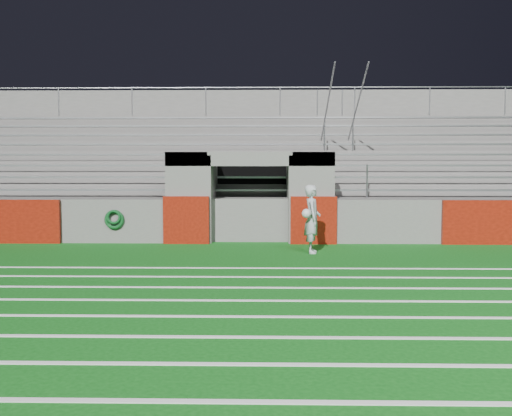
{
  "coord_description": "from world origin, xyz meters",
  "views": [
    {
      "loc": [
        0.5,
        -13.07,
        2.14
      ],
      "look_at": [
        0.2,
        1.8,
        1.1
      ],
      "focal_mm": 40.0,
      "sensor_mm": 36.0,
      "label": 1
    }
  ],
  "objects": [
    {
      "name": "stadium_structure",
      "position": [
        0.0,
        7.97,
        1.49
      ],
      "size": [
        26.0,
        8.48,
        5.42
      ],
      "color": "#5D5B58",
      "rests_on": "ground"
    },
    {
      "name": "goalkeeper_with_ball",
      "position": [
        1.63,
        1.26,
        0.87
      ],
      "size": [
        0.5,
        0.7,
        1.73
      ],
      "color": "#ABB1B5",
      "rests_on": "ground"
    },
    {
      "name": "field_markings",
      "position": [
        0.0,
        -5.0,
        0.01
      ],
      "size": [
        28.0,
        8.09,
        0.01
      ],
      "color": "white",
      "rests_on": "ground"
    },
    {
      "name": "ground",
      "position": [
        0.0,
        0.0,
        0.0
      ],
      "size": [
        90.0,
        90.0,
        0.0
      ],
      "primitive_type": "plane",
      "color": "#0D5112",
      "rests_on": "ground"
    },
    {
      "name": "hose_coil",
      "position": [
        -3.85,
        2.94,
        0.7
      ],
      "size": [
        0.56,
        0.14,
        0.57
      ],
      "color": "#0D431A",
      "rests_on": "ground"
    }
  ]
}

